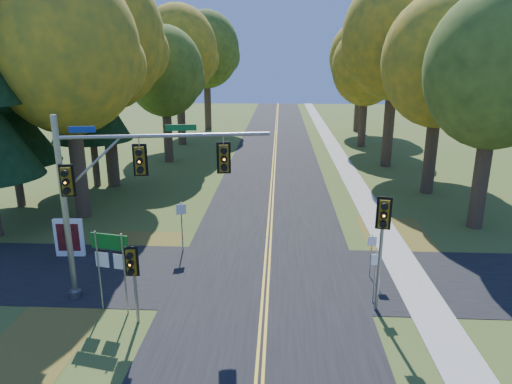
{
  "coord_description": "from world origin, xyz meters",
  "views": [
    {
      "loc": [
        0.5,
        -15.99,
        9.14
      ],
      "look_at": [
        -0.56,
        4.12,
        3.2
      ],
      "focal_mm": 32.0,
      "sensor_mm": 36.0,
      "label": 1
    }
  ],
  "objects_px": {
    "east_signal_pole": "(383,226)",
    "route_sign_cluster": "(111,256)",
    "traffic_mast": "(116,184)",
    "info_kiosk": "(69,238)"
  },
  "relations": [
    {
      "from": "east_signal_pole",
      "to": "route_sign_cluster",
      "type": "relative_size",
      "value": 1.43
    },
    {
      "from": "traffic_mast",
      "to": "info_kiosk",
      "type": "relative_size",
      "value": 4.18
    },
    {
      "from": "traffic_mast",
      "to": "route_sign_cluster",
      "type": "relative_size",
      "value": 2.47
    },
    {
      "from": "traffic_mast",
      "to": "east_signal_pole",
      "type": "distance_m",
      "value": 9.83
    },
    {
      "from": "traffic_mast",
      "to": "info_kiosk",
      "type": "bearing_deg",
      "value": 127.15
    },
    {
      "from": "traffic_mast",
      "to": "route_sign_cluster",
      "type": "xyz_separation_m",
      "value": [
        -0.0,
        -1.2,
        -2.4
      ]
    },
    {
      "from": "route_sign_cluster",
      "to": "info_kiosk",
      "type": "bearing_deg",
      "value": 140.92
    },
    {
      "from": "traffic_mast",
      "to": "route_sign_cluster",
      "type": "distance_m",
      "value": 2.69
    },
    {
      "from": "route_sign_cluster",
      "to": "info_kiosk",
      "type": "distance_m",
      "value": 6.27
    },
    {
      "from": "traffic_mast",
      "to": "east_signal_pole",
      "type": "xyz_separation_m",
      "value": [
        9.73,
        -0.81,
        -1.2
      ]
    }
  ]
}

